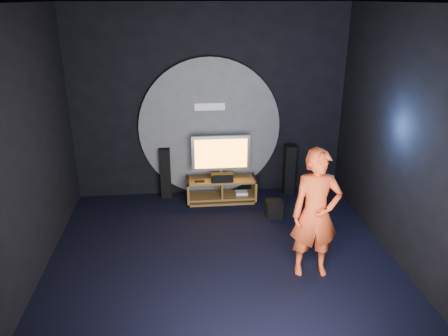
{
  "coord_description": "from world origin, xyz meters",
  "views": [
    {
      "loc": [
        -0.51,
        -5.32,
        3.56
      ],
      "look_at": [
        0.13,
        1.05,
        1.05
      ],
      "focal_mm": 35.0,
      "sensor_mm": 36.0,
      "label": 1
    }
  ],
  "objects_px": {
    "media_console": "(222,191)",
    "tv": "(221,155)",
    "tower_speaker_left": "(166,173)",
    "subwoofer": "(274,209)",
    "player": "(316,214)",
    "tower_speaker_right": "(289,170)"
  },
  "relations": [
    {
      "from": "tower_speaker_left",
      "to": "tower_speaker_right",
      "type": "height_order",
      "value": "same"
    },
    {
      "from": "tv",
      "to": "subwoofer",
      "type": "distance_m",
      "value": 1.38
    },
    {
      "from": "player",
      "to": "tower_speaker_right",
      "type": "bearing_deg",
      "value": 87.28
    },
    {
      "from": "tower_speaker_left",
      "to": "subwoofer",
      "type": "bearing_deg",
      "value": -28.6
    },
    {
      "from": "subwoofer",
      "to": "player",
      "type": "xyz_separation_m",
      "value": [
        0.18,
        -1.66,
        0.75
      ]
    },
    {
      "from": "tower_speaker_left",
      "to": "subwoofer",
      "type": "xyz_separation_m",
      "value": [
        1.88,
        -1.02,
        -0.33
      ]
    },
    {
      "from": "tower_speaker_left",
      "to": "player",
      "type": "distance_m",
      "value": 3.41
    },
    {
      "from": "subwoofer",
      "to": "player",
      "type": "height_order",
      "value": "player"
    },
    {
      "from": "media_console",
      "to": "tower_speaker_right",
      "type": "bearing_deg",
      "value": 10.17
    },
    {
      "from": "tv",
      "to": "tower_speaker_left",
      "type": "distance_m",
      "value": 1.13
    },
    {
      "from": "subwoofer",
      "to": "player",
      "type": "relative_size",
      "value": 0.17
    },
    {
      "from": "subwoofer",
      "to": "player",
      "type": "bearing_deg",
      "value": -83.84
    },
    {
      "from": "media_console",
      "to": "player",
      "type": "distance_m",
      "value": 2.69
    },
    {
      "from": "media_console",
      "to": "tower_speaker_left",
      "type": "height_order",
      "value": "tower_speaker_left"
    },
    {
      "from": "media_console",
      "to": "tv",
      "type": "xyz_separation_m",
      "value": [
        -0.01,
        0.07,
        0.69
      ]
    },
    {
      "from": "tower_speaker_right",
      "to": "tv",
      "type": "bearing_deg",
      "value": -172.72
    },
    {
      "from": "media_console",
      "to": "tower_speaker_left",
      "type": "xyz_separation_m",
      "value": [
        -1.03,
        0.3,
        0.29
      ]
    },
    {
      "from": "player",
      "to": "subwoofer",
      "type": "bearing_deg",
      "value": 99.95
    },
    {
      "from": "media_console",
      "to": "subwoofer",
      "type": "distance_m",
      "value": 1.11
    },
    {
      "from": "tower_speaker_left",
      "to": "player",
      "type": "height_order",
      "value": "player"
    },
    {
      "from": "media_console",
      "to": "tower_speaker_left",
      "type": "relative_size",
      "value": 1.32
    },
    {
      "from": "tower_speaker_left",
      "to": "player",
      "type": "bearing_deg",
      "value": -52.59
    }
  ]
}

